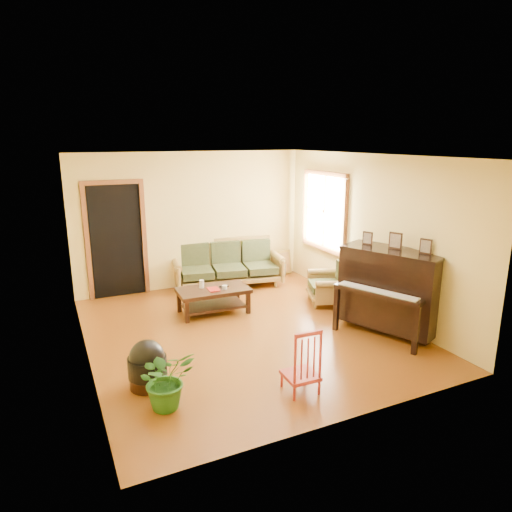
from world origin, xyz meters
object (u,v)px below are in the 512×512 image
armchair (328,282)px  footstool (148,370)px  coffee_table (213,301)px  potted_plant (166,379)px  red_chair (301,359)px  ceramic_crock (280,269)px  sofa (229,264)px  piano (390,291)px

armchair → footstool: armchair is taller
coffee_table → potted_plant: bearing=-120.4°
armchair → red_chair: size_ratio=0.98×
armchair → ceramic_crock: (0.03, 1.82, -0.25)m
sofa → piano: piano is taller
armchair → potted_plant: armchair is taller
coffee_table → potted_plant: (-1.40, -2.39, 0.12)m
sofa → piano: (1.36, -3.04, 0.19)m
potted_plant → armchair: bearing=30.4°
potted_plant → ceramic_crock: bearing=48.0°
sofa → footstool: bearing=-116.5°
sofa → armchair: 2.03m
footstool → ceramic_crock: size_ratio=1.63×
coffee_table → footstool: size_ratio=2.59×
sofa → footstool: size_ratio=4.64×
coffee_table → red_chair: (0.07, -2.72, 0.18)m
coffee_table → red_chair: size_ratio=1.47×
red_chair → ceramic_crock: size_ratio=2.86×
coffee_table → piano: size_ratio=0.81×
sofa → footstool: sofa is taller
sofa → armchair: (1.23, -1.61, -0.06)m
red_chair → potted_plant: size_ratio=1.18×
armchair → ceramic_crock: armchair is taller
sofa → ceramic_crock: sofa is taller
coffee_table → red_chair: red_chair is taller
footstool → coffee_table: bearing=51.5°
coffee_table → potted_plant: potted_plant is taller
piano → potted_plant: 3.58m
potted_plant → coffee_table: bearing=59.6°
coffee_table → piano: (2.12, -1.83, 0.42)m
red_chair → potted_plant: red_chair is taller
piano → footstool: size_ratio=3.19×
coffee_table → ceramic_crock: bearing=34.9°
ceramic_crock → potted_plant: size_ratio=0.41×
sofa → red_chair: (-0.69, -3.93, -0.05)m
red_chair → footstool: bearing=153.9°
ceramic_crock → red_chair: bearing=-115.3°
sofa → footstool: 3.83m
armchair → piano: bearing=-64.1°
ceramic_crock → sofa: bearing=-170.6°
piano → footstool: bearing=157.2°
footstool → ceramic_crock: (3.53, 3.30, -0.08)m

